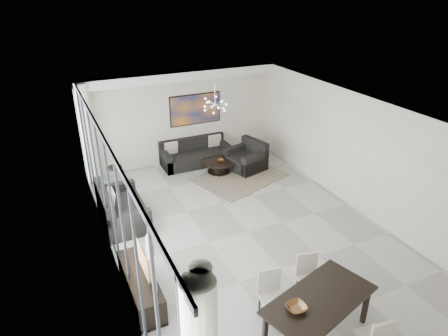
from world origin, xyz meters
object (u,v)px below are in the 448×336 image
sofa_main (196,156)px  television (146,257)px  dining_table (319,303)px  coffee_table (219,165)px  tv_console (141,286)px

sofa_main → television: bearing=-119.7°
dining_table → television: bearing=136.9°
sofa_main → television: (-2.90, -5.09, 0.59)m
dining_table → coffee_table: bearing=80.0°
tv_console → television: 0.61m
tv_console → television: (0.16, 0.01, 0.59)m
tv_console → television: bearing=4.1°
television → dining_table: 3.05m
sofa_main → tv_console: 5.95m
tv_console → dining_table: 3.18m
coffee_table → sofa_main: bearing=116.7°
sofa_main → dining_table: 7.21m
tv_console → television: television is taller
sofa_main → television: television is taller
television → dining_table: bearing=-119.2°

